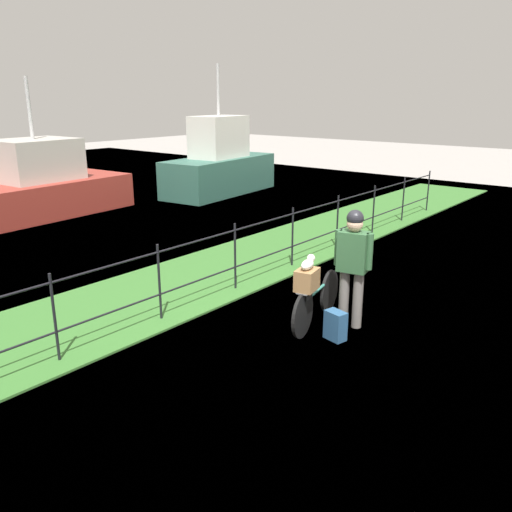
# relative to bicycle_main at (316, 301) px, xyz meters

# --- Properties ---
(ground_plane) EXTENTS (60.00, 60.00, 0.00)m
(ground_plane) POSITION_rel_bicycle_main_xyz_m (-0.51, -0.56, -0.34)
(ground_plane) COLOR #9E9993
(grass_strip) EXTENTS (27.00, 2.40, 0.03)m
(grass_strip) POSITION_rel_bicycle_main_xyz_m (-0.51, 2.67, -0.33)
(grass_strip) COLOR #38702D
(grass_strip) RESTS_ON ground
(iron_fence) EXTENTS (18.04, 0.04, 1.15)m
(iron_fence) POSITION_rel_bicycle_main_xyz_m (-0.51, 1.81, 0.32)
(iron_fence) COLOR black
(iron_fence) RESTS_ON ground
(bicycle_main) EXTENTS (1.64, 0.38, 0.64)m
(bicycle_main) POSITION_rel_bicycle_main_xyz_m (0.00, 0.00, 0.00)
(bicycle_main) COLOR black
(bicycle_main) RESTS_ON ground
(wooden_crate) EXTENTS (0.39, 0.31, 0.29)m
(wooden_crate) POSITION_rel_bicycle_main_xyz_m (-0.37, -0.07, 0.45)
(wooden_crate) COLOR olive
(wooden_crate) RESTS_ON bicycle_main
(terrier_dog) EXTENTS (0.32, 0.19, 0.18)m
(terrier_dog) POSITION_rel_bicycle_main_xyz_m (-0.34, -0.07, 0.67)
(terrier_dog) COLOR silver
(terrier_dog) RESTS_ON wooden_crate
(cyclist_person) EXTENTS (0.33, 0.53, 1.68)m
(cyclist_person) POSITION_rel_bicycle_main_xyz_m (0.25, -0.41, 0.66)
(cyclist_person) COLOR slate
(cyclist_person) RESTS_ON ground
(backpack_on_paving) EXTENTS (0.24, 0.31, 0.40)m
(backpack_on_paving) POSITION_rel_bicycle_main_xyz_m (-0.26, -0.48, -0.14)
(backpack_on_paving) COLOR #28517A
(backpack_on_paving) RESTS_ON ground
(moored_boat_near) EXTENTS (4.84, 2.74, 3.64)m
(moored_boat_near) POSITION_rel_bicycle_main_xyz_m (1.40, 9.96, 0.40)
(moored_boat_near) COLOR #9E3328
(moored_boat_near) RESTS_ON ground
(moored_boat_far) EXTENTS (4.45, 2.12, 4.12)m
(moored_boat_far) POSITION_rel_bicycle_main_xyz_m (6.94, 8.37, 0.58)
(moored_boat_far) COLOR #336656
(moored_boat_far) RESTS_ON ground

